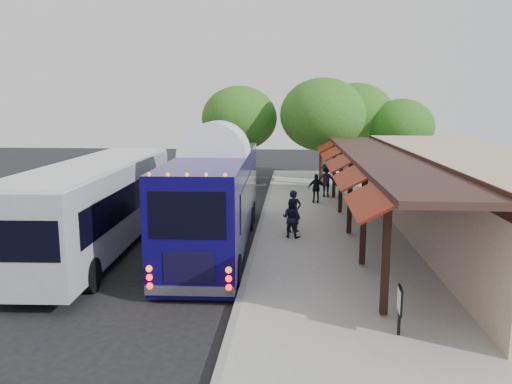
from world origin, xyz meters
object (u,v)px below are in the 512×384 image
(ped_a, at_px, (294,211))
(ped_c, at_px, (316,188))
(coach_bus, at_px, (216,194))
(ped_b, at_px, (291,218))
(city_bus, at_px, (98,202))
(sign_board, at_px, (400,303))
(ped_d, at_px, (326,180))

(ped_a, height_order, ped_c, ped_a)
(coach_bus, xyz_separation_m, ped_b, (2.88, 0.88, -1.10))
(coach_bus, bearing_deg, ped_a, 28.65)
(city_bus, bearing_deg, coach_bus, 9.20)
(ped_a, bearing_deg, sign_board, -102.52)
(ped_a, relative_size, ped_b, 1.11)
(ped_b, xyz_separation_m, sign_board, (2.52, -8.47, -0.01))
(ped_b, bearing_deg, ped_d, -79.31)
(coach_bus, distance_m, ped_a, 3.61)
(ped_b, relative_size, ped_d, 0.82)
(ped_a, bearing_deg, ped_c, 52.32)
(ped_b, height_order, sign_board, ped_b)
(ped_a, height_order, ped_d, ped_d)
(city_bus, relative_size, ped_a, 7.09)
(ped_b, bearing_deg, sign_board, 129.48)
(ped_d, bearing_deg, ped_a, 91.51)
(ped_b, xyz_separation_m, ped_c, (1.32, 7.27, -0.00))
(ped_d, bearing_deg, sign_board, 106.04)
(coach_bus, height_order, ped_a, coach_bus)
(city_bus, xyz_separation_m, sign_board, (9.71, -6.71, -0.90))
(coach_bus, relative_size, ped_c, 7.60)
(coach_bus, height_order, city_bus, coach_bus)
(city_bus, height_order, ped_a, city_bus)
(coach_bus, xyz_separation_m, ped_c, (4.20, 8.14, -1.10))
(ped_c, xyz_separation_m, ped_d, (0.65, 1.83, 0.18))
(ped_c, bearing_deg, sign_board, 89.54)
(ped_d, bearing_deg, ped_c, 84.59)
(ped_d, bearing_deg, coach_bus, 78.31)
(ped_d, relative_size, sign_board, 1.67)
(city_bus, distance_m, ped_c, 12.44)
(sign_board, bearing_deg, ped_a, 108.28)
(coach_bus, xyz_separation_m, ped_d, (4.85, 9.97, -0.93))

